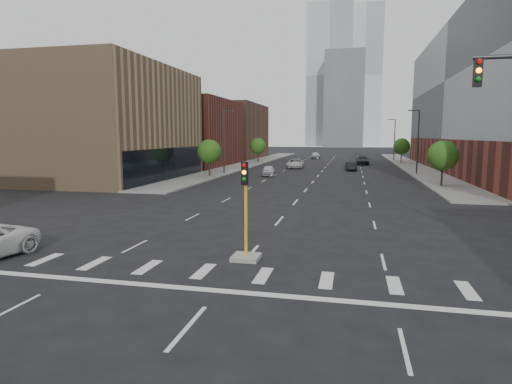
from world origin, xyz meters
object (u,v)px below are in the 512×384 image
(median_traffic_signal, at_px, (246,238))
(car_deep_right, at_px, (363,160))
(car_near_left, at_px, (268,171))
(car_far_left, at_px, (295,164))
(car_mid_right, at_px, (351,166))
(car_distant, at_px, (316,155))

(median_traffic_signal, bearing_deg, car_deep_right, 84.37)
(car_near_left, bearing_deg, car_far_left, 75.87)
(car_mid_right, height_order, car_deep_right, car_deep_right)
(car_distant, bearing_deg, car_far_left, -93.44)
(car_far_left, bearing_deg, car_deep_right, 43.29)
(car_far_left, bearing_deg, car_distant, 85.84)
(car_near_left, xyz_separation_m, car_far_left, (1.79, 14.59, 0.08))
(car_near_left, relative_size, car_far_left, 0.74)
(car_deep_right, bearing_deg, car_mid_right, -98.03)
(car_near_left, height_order, car_mid_right, car_near_left)
(median_traffic_signal, xyz_separation_m, car_near_left, (-6.67, 39.55, -0.25))
(car_near_left, bearing_deg, car_distant, 79.57)
(car_deep_right, bearing_deg, car_far_left, -133.89)
(car_deep_right, xyz_separation_m, car_distant, (-10.53, 19.45, -0.01))
(car_mid_right, bearing_deg, car_deep_right, 73.85)
(car_near_left, relative_size, car_deep_right, 0.75)
(car_far_left, distance_m, car_distant, 31.21)
(median_traffic_signal, distance_m, car_deep_right, 66.20)
(car_far_left, distance_m, car_deep_right, 16.34)
(car_deep_right, bearing_deg, car_distant, 118.62)
(car_near_left, bearing_deg, car_deep_right, 56.30)
(car_mid_right, bearing_deg, car_near_left, -141.44)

